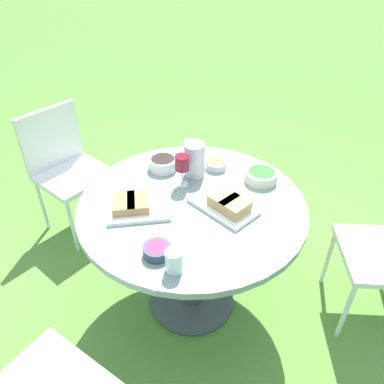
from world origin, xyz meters
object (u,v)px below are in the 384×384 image
at_px(chair_far_back, 65,163).
at_px(wine_glass, 182,164).
at_px(water_pitcher, 195,160).
at_px(dining_table, 192,222).

distance_m(chair_far_back, wine_glass, 1.09).
distance_m(chair_far_back, water_pitcher, 1.08).
bearing_deg(wine_glass, chair_far_back, -122.57).
bearing_deg(chair_far_back, wine_glass, 57.43).
relative_size(water_pitcher, wine_glass, 1.08).
xyz_separation_m(dining_table, chair_far_back, (-0.70, -0.92, -0.11)).
relative_size(chair_far_back, wine_glass, 5.10).
relative_size(dining_table, water_pitcher, 6.03).
height_order(chair_far_back, wine_glass, wine_glass).
height_order(dining_table, chair_far_back, chair_far_back).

